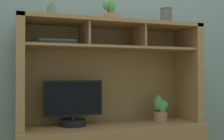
# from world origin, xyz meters

# --- Properties ---
(back_wall) EXTENTS (6.00, 0.02, 2.80)m
(back_wall) POSITION_xyz_m (0.00, 0.28, 1.40)
(back_wall) COLOR #849998
(back_wall) RESTS_ON ground
(media_console) EXTENTS (1.52, 0.52, 1.31)m
(media_console) POSITION_xyz_m (0.00, 0.01, 0.39)
(media_console) COLOR #A3774A
(media_console) RESTS_ON ground
(tv_monitor) EXTENTS (0.47, 0.21, 0.36)m
(tv_monitor) POSITION_xyz_m (-0.32, 0.01, 0.62)
(tv_monitor) COLOR black
(tv_monitor) RESTS_ON media_console
(potted_orchid) EXTENTS (0.14, 0.14, 0.23)m
(potted_orchid) POSITION_xyz_m (0.44, -0.00, 0.57)
(potted_orchid) COLOR #AB6E4A
(potted_orchid) RESTS_ON media_console
(magazine_stack_left) EXTENTS (0.31, 0.23, 0.04)m
(magazine_stack_left) POSITION_xyz_m (-0.44, 0.03, 1.12)
(magazine_stack_left) COLOR #9C3B31
(magazine_stack_left) RESTS_ON media_console
(diffuser_bottle) EXTENTS (0.07, 0.07, 0.31)m
(diffuser_bottle) POSITION_xyz_m (-0.49, 0.01, 1.37)
(diffuser_bottle) COLOR slate
(diffuser_bottle) RESTS_ON media_console
(potted_succulent) EXTENTS (0.14, 0.14, 0.20)m
(potted_succulent) POSITION_xyz_m (-0.00, 0.03, 1.39)
(potted_succulent) COLOR #B77153
(potted_succulent) RESTS_ON media_console
(ceramic_vase) EXTENTS (0.11, 0.11, 0.15)m
(ceramic_vase) POSITION_xyz_m (0.49, -0.03, 1.39)
(ceramic_vase) COLOR #5E5557
(ceramic_vase) RESTS_ON media_console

